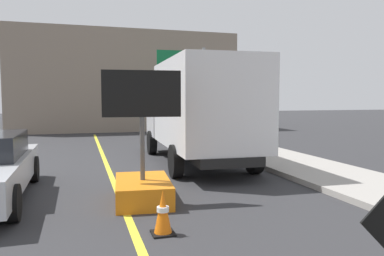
{
  "coord_description": "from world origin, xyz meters",
  "views": [
    {
      "loc": [
        -0.78,
        1.35,
        2.13
      ],
      "look_at": [
        0.54,
        5.74,
        1.76
      ],
      "focal_mm": 34.98,
      "sensor_mm": 36.0,
      "label": 1
    }
  ],
  "objects_px": {
    "box_truck": "(198,110)",
    "traffic_cone_mid_lane": "(163,213)",
    "arrow_board_trailer": "(143,178)",
    "highway_guide_sign": "(191,76)"
  },
  "relations": [
    {
      "from": "arrow_board_trailer",
      "to": "traffic_cone_mid_lane",
      "type": "xyz_separation_m",
      "value": [
        -0.0,
        -1.99,
        -0.14
      ]
    },
    {
      "from": "box_truck",
      "to": "highway_guide_sign",
      "type": "bearing_deg",
      "value": 75.06
    },
    {
      "from": "box_truck",
      "to": "traffic_cone_mid_lane",
      "type": "distance_m",
      "value": 6.5
    },
    {
      "from": "box_truck",
      "to": "traffic_cone_mid_lane",
      "type": "xyz_separation_m",
      "value": [
        -2.43,
        -5.85,
        -1.43
      ]
    },
    {
      "from": "box_truck",
      "to": "traffic_cone_mid_lane",
      "type": "bearing_deg",
      "value": -112.58
    },
    {
      "from": "highway_guide_sign",
      "to": "traffic_cone_mid_lane",
      "type": "distance_m",
      "value": 15.8
    },
    {
      "from": "box_truck",
      "to": "highway_guide_sign",
      "type": "relative_size",
      "value": 1.4
    },
    {
      "from": "box_truck",
      "to": "highway_guide_sign",
      "type": "xyz_separation_m",
      "value": [
        2.37,
        8.89,
        1.65
      ]
    },
    {
      "from": "arrow_board_trailer",
      "to": "traffic_cone_mid_lane",
      "type": "distance_m",
      "value": 1.99
    },
    {
      "from": "traffic_cone_mid_lane",
      "to": "arrow_board_trailer",
      "type": "bearing_deg",
      "value": 89.9
    }
  ]
}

